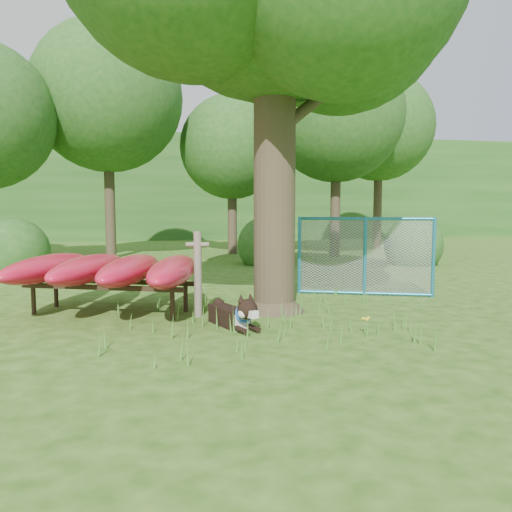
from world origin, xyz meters
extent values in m
plane|color=#254C0F|center=(0.00, 0.00, 0.00)|extent=(80.00, 80.00, 0.00)
cylinder|color=#342B1C|center=(0.63, 1.80, 2.71)|extent=(0.78, 0.78, 5.43)
cone|color=#342B1C|center=(0.63, 1.80, 0.27)|extent=(1.17, 1.17, 0.54)
sphere|color=#1D4B15|center=(2.05, 2.64, 5.43)|extent=(3.91, 3.91, 3.91)
cylinder|color=#342B1C|center=(1.27, 1.89, 3.47)|extent=(1.45, 0.88, 1.16)
cylinder|color=#342B1C|center=(0.06, 1.95, 3.91)|extent=(1.24, 0.65, 1.11)
cylinder|color=#64584B|center=(-0.67, 1.61, 0.69)|extent=(0.15, 0.15, 1.37)
cylinder|color=#64584B|center=(-0.67, 1.61, 1.16)|extent=(0.38, 0.15, 0.07)
cylinder|color=black|center=(-3.31, 2.28, 0.23)|extent=(0.10, 0.10, 0.46)
cylinder|color=black|center=(-1.08, 1.41, 0.23)|extent=(0.10, 0.10, 0.46)
cylinder|color=black|center=(-3.08, 2.88, 0.23)|extent=(0.10, 0.10, 0.46)
cylinder|color=black|center=(-0.85, 2.01, 0.23)|extent=(0.10, 0.10, 0.46)
cube|color=black|center=(-2.20, 1.85, 0.48)|extent=(2.60, 1.07, 0.07)
cube|color=black|center=(-1.97, 2.45, 0.48)|extent=(2.60, 1.07, 0.07)
ellipsoid|color=red|center=(-3.11, 2.55, 0.74)|extent=(1.43, 2.83, 0.44)
ellipsoid|color=red|center=(-2.43, 2.28, 0.74)|extent=(1.35, 2.83, 0.44)
ellipsoid|color=red|center=(-1.74, 2.01, 0.74)|extent=(1.26, 2.84, 0.44)
ellipsoid|color=red|center=(-1.05, 1.75, 0.74)|extent=(1.17, 2.83, 0.44)
cube|color=black|center=(-0.27, 0.89, 0.13)|extent=(0.55, 0.83, 0.27)
cube|color=silver|center=(-0.15, 0.58, 0.12)|extent=(0.29, 0.23, 0.25)
sphere|color=black|center=(-0.08, 0.39, 0.33)|extent=(0.29, 0.29, 0.29)
cube|color=silver|center=(-0.03, 0.27, 0.29)|extent=(0.16, 0.19, 0.10)
sphere|color=silver|center=(-0.15, 0.34, 0.29)|extent=(0.13, 0.13, 0.13)
sphere|color=silver|center=(0.02, 0.40, 0.29)|extent=(0.13, 0.13, 0.13)
cone|color=black|center=(-0.16, 0.41, 0.49)|extent=(0.12, 0.13, 0.14)
cone|color=black|center=(-0.02, 0.46, 0.49)|extent=(0.15, 0.16, 0.14)
cylinder|color=black|center=(-0.18, 0.39, 0.06)|extent=(0.19, 0.34, 0.08)
cylinder|color=black|center=(0.01, 0.46, 0.06)|extent=(0.19, 0.34, 0.08)
sphere|color=black|center=(-0.37, 1.31, 0.25)|extent=(0.18, 0.18, 0.18)
torus|color=blue|center=(-0.11, 0.48, 0.27)|extent=(0.29, 0.18, 0.28)
cylinder|color=teal|center=(1.53, 3.46, 0.79)|extent=(0.09, 0.09, 1.57)
cylinder|color=teal|center=(2.76, 2.99, 0.79)|extent=(0.09, 0.09, 1.57)
cylinder|color=teal|center=(3.98, 2.52, 0.79)|extent=(0.09, 0.09, 1.57)
cylinder|color=teal|center=(2.76, 2.99, 1.54)|extent=(2.47, 0.99, 0.06)
cylinder|color=teal|center=(2.76, 2.99, 0.04)|extent=(2.47, 0.99, 0.06)
plane|color=gray|center=(2.76, 2.99, 0.79)|extent=(2.45, 0.94, 2.62)
cylinder|color=#48852B|center=(1.49, -0.01, 0.11)|extent=(0.02, 0.02, 0.22)
sphere|color=yellow|center=(1.49, -0.01, 0.22)|extent=(0.04, 0.04, 0.04)
sphere|color=yellow|center=(1.54, 0.00, 0.23)|extent=(0.04, 0.04, 0.04)
sphere|color=yellow|center=(1.47, 0.03, 0.21)|extent=(0.04, 0.04, 0.04)
sphere|color=yellow|center=(1.51, -0.05, 0.22)|extent=(0.04, 0.04, 0.04)
sphere|color=yellow|center=(1.47, -0.03, 0.23)|extent=(0.04, 0.04, 0.04)
cylinder|color=#342B1C|center=(-3.00, 12.00, 2.62)|extent=(0.36, 0.36, 5.25)
sphere|color=#204E19|center=(-3.00, 12.00, 5.62)|extent=(5.20, 5.20, 5.20)
cylinder|color=#342B1C|center=(1.50, 13.00, 1.92)|extent=(0.36, 0.36, 3.85)
sphere|color=#204E19|center=(1.50, 13.00, 4.12)|extent=(4.00, 4.00, 4.00)
cylinder|color=#342B1C|center=(5.00, 11.00, 2.38)|extent=(0.36, 0.36, 4.76)
sphere|color=#204E19|center=(5.00, 11.00, 5.10)|extent=(4.80, 4.80, 4.80)
cylinder|color=#342B1C|center=(8.00, 14.00, 2.45)|extent=(0.36, 0.36, 4.90)
sphere|color=#204E19|center=(8.00, 14.00, 5.25)|extent=(4.60, 4.60, 4.60)
sphere|color=#204E19|center=(-5.00, 7.50, 0.00)|extent=(1.80, 1.80, 1.80)
sphere|color=#204E19|center=(6.50, 8.00, 0.00)|extent=(1.80, 1.80, 1.80)
sphere|color=#204E19|center=(2.00, 9.00, 0.00)|extent=(1.80, 1.80, 1.80)
cube|color=#204E19|center=(0.00, 28.00, 3.00)|extent=(80.00, 12.00, 6.00)
camera|label=1|loc=(-1.23, -6.34, 1.71)|focal=35.00mm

